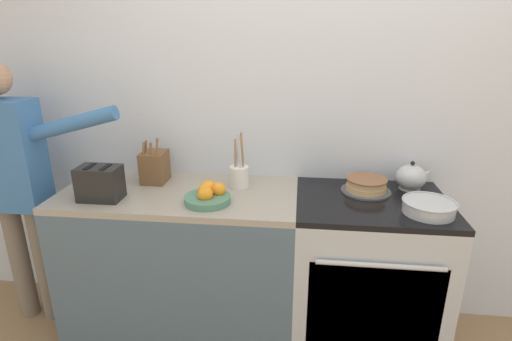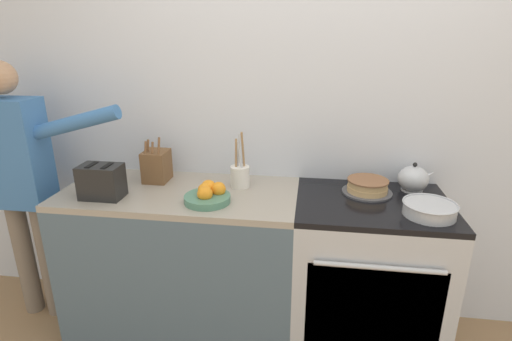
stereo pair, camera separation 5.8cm
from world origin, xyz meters
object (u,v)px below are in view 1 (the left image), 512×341
object	(u,v)px
toaster	(100,183)
layer_cake	(366,185)
tea_kettle	(411,177)
mixing_bowl	(429,207)
fruit_bowl	(208,195)
person_baker	(16,177)
stove_range	(365,274)
utensil_crock	(239,175)
knife_block	(155,167)

from	to	relation	value
toaster	layer_cake	bearing A→B (deg)	10.59
tea_kettle	mixing_bowl	bearing A→B (deg)	-88.57
fruit_bowl	person_baker	size ratio (longest dim) A/B	0.15
stove_range	toaster	size ratio (longest dim) A/B	3.90
mixing_bowl	tea_kettle	bearing A→B (deg)	91.43
utensil_crock	toaster	distance (m)	0.74
mixing_bowl	knife_block	xyz separation A→B (m)	(-1.47, 0.27, 0.06)
stove_range	fruit_bowl	xyz separation A→B (m)	(-0.85, -0.12, 0.49)
mixing_bowl	person_baker	xyz separation A→B (m)	(-2.25, 0.14, 0.01)
layer_cake	toaster	world-z (taller)	toaster
layer_cake	utensil_crock	bearing A→B (deg)	-179.48
utensil_crock	person_baker	bearing A→B (deg)	-175.27
layer_cake	utensil_crock	xyz separation A→B (m)	(-0.70, -0.01, 0.03)
person_baker	mixing_bowl	bearing A→B (deg)	3.14
mixing_bowl	toaster	world-z (taller)	toaster
tea_kettle	knife_block	world-z (taller)	knife_block
tea_kettle	utensil_crock	size ratio (longest dim) A/B	0.61
tea_kettle	person_baker	world-z (taller)	person_baker
layer_cake	fruit_bowl	size ratio (longest dim) A/B	1.13
mixing_bowl	knife_block	world-z (taller)	knife_block
stove_range	fruit_bowl	distance (m)	0.99
mixing_bowl	person_baker	size ratio (longest dim) A/B	0.16
tea_kettle	fruit_bowl	distance (m)	1.13
stove_range	layer_cake	size ratio (longest dim) A/B	3.35
knife_block	toaster	xyz separation A→B (m)	(-0.19, -0.29, -0.00)
toaster	person_baker	distance (m)	0.61
knife_block	toaster	bearing A→B (deg)	-123.78
tea_kettle	toaster	distance (m)	1.68
stove_range	utensil_crock	distance (m)	0.90
tea_kettle	fruit_bowl	xyz separation A→B (m)	(-1.08, -0.31, -0.03)
utensil_crock	fruit_bowl	world-z (taller)	utensil_crock
knife_block	person_baker	world-z (taller)	person_baker
knife_block	utensil_crock	xyz separation A→B (m)	(0.50, -0.03, -0.02)
mixing_bowl	fruit_bowl	size ratio (longest dim) A/B	1.07
knife_block	person_baker	xyz separation A→B (m)	(-0.78, -0.14, -0.04)
utensil_crock	knife_block	bearing A→B (deg)	176.48
layer_cake	knife_block	size ratio (longest dim) A/B	0.98
layer_cake	tea_kettle	size ratio (longest dim) A/B	1.34
knife_block	person_baker	bearing A→B (deg)	-170.04
layer_cake	utensil_crock	distance (m)	0.70
layer_cake	person_baker	distance (m)	1.99
knife_block	fruit_bowl	xyz separation A→B (m)	(0.37, -0.26, -0.05)
stove_range	utensil_crock	bearing A→B (deg)	171.47
utensil_crock	fruit_bowl	xyz separation A→B (m)	(-0.13, -0.23, -0.03)
tea_kettle	mixing_bowl	xyz separation A→B (m)	(0.01, -0.32, -0.04)
mixing_bowl	toaster	bearing A→B (deg)	-179.61
utensil_crock	fruit_bowl	distance (m)	0.26
fruit_bowl	layer_cake	bearing A→B (deg)	15.76
fruit_bowl	tea_kettle	bearing A→B (deg)	15.76
layer_cake	fruit_bowl	bearing A→B (deg)	-164.24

